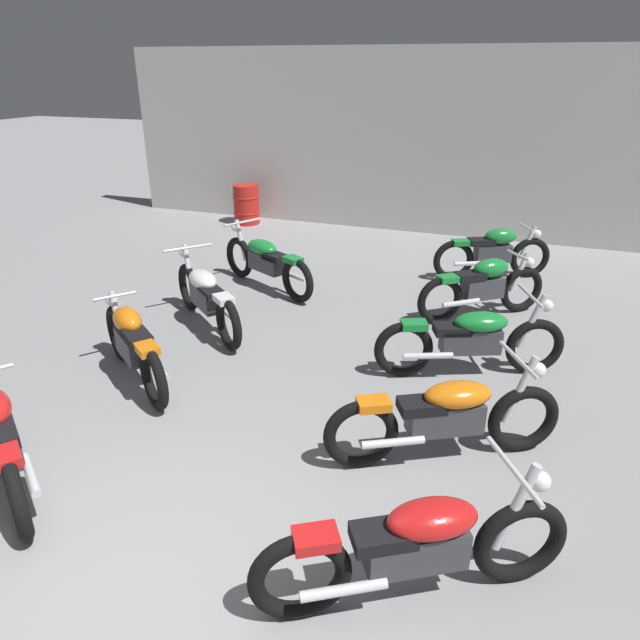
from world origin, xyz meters
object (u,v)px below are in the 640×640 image
motorcycle_left_row_2 (206,296)px  motorcycle_left_row_0 (1,439)px  oil_drum (246,204)px  motorcycle_right_row_3 (483,286)px  motorcycle_right_row_1 (447,415)px  motorcycle_right_row_4 (493,252)px  motorcycle_left_row_3 (266,261)px  motorcycle_right_row_2 (472,339)px  motorcycle_right_row_0 (417,545)px  motorcycle_left_row_1 (133,344)px

motorcycle_left_row_2 → motorcycle_left_row_0: bearing=-88.7°
motorcycle_left_row_2 → oil_drum: bearing=111.4°
motorcycle_right_row_3 → oil_drum: motorcycle_right_row_3 is taller
motorcycle_left_row_0 → motorcycle_right_row_1: size_ratio=0.85×
motorcycle_left_row_2 → motorcycle_right_row_4: bearing=44.2°
motorcycle_left_row_0 → motorcycle_left_row_3: (0.04, 5.00, -0.01)m
motorcycle_right_row_2 → motorcycle_right_row_3: (-0.05, 1.73, 0.01)m
motorcycle_left_row_3 → motorcycle_right_row_4: motorcycle_left_row_3 is taller
motorcycle_right_row_0 → motorcycle_right_row_1: same height
motorcycle_right_row_0 → oil_drum: motorcycle_right_row_0 is taller
motorcycle_right_row_1 → motorcycle_right_row_2: size_ratio=0.95×
motorcycle_right_row_0 → motorcycle_right_row_4: 6.65m
motorcycle_left_row_3 → motorcycle_right_row_2: same height
motorcycle_left_row_0 → motorcycle_left_row_3: size_ratio=0.84×
motorcycle_left_row_0 → motorcycle_right_row_2: motorcycle_right_row_2 is taller
motorcycle_right_row_0 → motorcycle_left_row_0: bearing=-179.0°
motorcycle_left_row_0 → motorcycle_left_row_1: bearing=92.7°
motorcycle_left_row_0 → motorcycle_right_row_1: motorcycle_right_row_1 is taller
motorcycle_right_row_4 → motorcycle_left_row_0: bearing=-116.4°
motorcycle_right_row_1 → motorcycle_right_row_4: (-0.04, 5.08, 0.01)m
motorcycle_left_row_1 → motorcycle_right_row_2: 3.76m
motorcycle_left_row_0 → oil_drum: motorcycle_left_row_0 is taller
motorcycle_left_row_3 → motorcycle_left_row_1: bearing=-92.4°
motorcycle_right_row_1 → motorcycle_left_row_3: bearing=134.6°
motorcycle_left_row_2 → motorcycle_right_row_1: 3.88m
motorcycle_left_row_2 → motorcycle_right_row_4: (3.41, 3.31, 0.01)m
motorcycle_right_row_0 → motorcycle_left_row_2: bearing=136.4°
motorcycle_left_row_0 → motorcycle_left_row_2: (-0.08, 3.40, -0.01)m
oil_drum → motorcycle_right_row_2: bearing=-43.8°
oil_drum → motorcycle_left_row_1: bearing=-73.3°
motorcycle_left_row_0 → motorcycle_left_row_1: 1.85m
motorcycle_right_row_0 → motorcycle_right_row_4: size_ratio=1.05×
motorcycle_left_row_2 → motorcycle_left_row_3: bearing=85.7°
motorcycle_left_row_0 → oil_drum: 8.80m
motorcycle_left_row_0 → motorcycle_right_row_1: bearing=25.7°
motorcycle_left_row_0 → motorcycle_right_row_0: bearing=1.0°
motorcycle_left_row_1 → motorcycle_left_row_3: (0.13, 3.16, -0.01)m
motorcycle_left_row_0 → motorcycle_right_row_4: same height
motorcycle_left_row_3 → motorcycle_right_row_2: (3.35, -1.73, 0.00)m
motorcycle_left_row_1 → motorcycle_right_row_4: same height
motorcycle_right_row_0 → motorcycle_right_row_1: bearing=92.2°
motorcycle_right_row_1 → motorcycle_left_row_0: bearing=-154.3°
oil_drum → motorcycle_right_row_3: bearing=-33.1°
motorcycle_left_row_3 → motorcycle_right_row_0: bearing=-55.6°
motorcycle_right_row_0 → oil_drum: (-5.53, 8.49, -0.03)m
motorcycle_right_row_1 → motorcycle_right_row_4: size_ratio=1.07×
motorcycle_left_row_3 → motorcycle_right_row_1: bearing=-45.4°
motorcycle_left_row_2 → motorcycle_right_row_2: size_ratio=0.86×
motorcycle_left_row_2 → motorcycle_right_row_1: same height
motorcycle_left_row_1 → motorcycle_right_row_0: bearing=-26.9°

